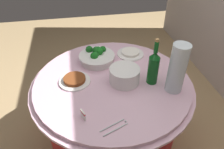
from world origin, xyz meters
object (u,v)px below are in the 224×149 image
at_px(food_plate_stir_fry, 75,80).
at_px(label_placard_mid, 83,114).
at_px(plate_stack, 124,75).
at_px(serving_tongs, 115,127).
at_px(decorative_fruit_vase, 177,70).
at_px(label_placard_front, 153,61).
at_px(wine_bottle, 154,67).
at_px(food_plate_rice, 130,53).
at_px(broccoli_bowl, 97,56).

relative_size(food_plate_stir_fry, label_placard_mid, 4.00).
xyz_separation_m(plate_stack, food_plate_stir_fry, (-0.06, -0.34, -0.04)).
bearing_deg(food_plate_stir_fry, serving_tongs, 24.16).
height_order(decorative_fruit_vase, label_placard_mid, decorative_fruit_vase).
xyz_separation_m(food_plate_stir_fry, label_placard_front, (-0.11, 0.61, 0.02)).
distance_m(food_plate_stir_fry, label_placard_front, 0.62).
distance_m(decorative_fruit_vase, serving_tongs, 0.53).
xyz_separation_m(wine_bottle, decorative_fruit_vase, (0.10, 0.12, 0.03)).
relative_size(serving_tongs, food_plate_stir_fry, 0.75).
height_order(wine_bottle, food_plate_rice, wine_bottle).
relative_size(plate_stack, label_placard_mid, 3.82).
relative_size(decorative_fruit_vase, serving_tongs, 2.07).
bearing_deg(label_placard_mid, food_plate_stir_fry, -174.57).
height_order(broccoli_bowl, label_placard_front, broccoli_bowl).
height_order(decorative_fruit_vase, label_placard_front, decorative_fruit_vase).
relative_size(broccoli_bowl, wine_bottle, 0.83).
xyz_separation_m(wine_bottle, food_plate_stir_fry, (-0.10, -0.53, -0.11)).
bearing_deg(decorative_fruit_vase, broccoli_bowl, -133.37).
height_order(plate_stack, wine_bottle, wine_bottle).
bearing_deg(label_placard_front, decorative_fruit_vase, 6.54).
relative_size(broccoli_bowl, decorative_fruit_vase, 0.82).
height_order(plate_stack, food_plate_rice, plate_stack).
bearing_deg(food_plate_stir_fry, decorative_fruit_vase, 72.74).
xyz_separation_m(wine_bottle, label_placard_front, (-0.21, 0.08, -0.10)).
bearing_deg(food_plate_stir_fry, wine_bottle, 79.37).
bearing_deg(broccoli_bowl, serving_tongs, 1.02).
xyz_separation_m(broccoli_bowl, wine_bottle, (0.33, 0.34, 0.09)).
xyz_separation_m(broccoli_bowl, plate_stack, (0.29, 0.15, 0.01)).
bearing_deg(decorative_fruit_vase, food_plate_rice, -160.24).
xyz_separation_m(broccoli_bowl, serving_tongs, (0.68, 0.01, -0.04)).
bearing_deg(decorative_fruit_vase, plate_stack, -114.77).
height_order(wine_bottle, food_plate_stir_fry, wine_bottle).
bearing_deg(decorative_fruit_vase, serving_tongs, -61.20).
height_order(wine_bottle, decorative_fruit_vase, decorative_fruit_vase).
distance_m(broccoli_bowl, food_plate_stir_fry, 0.30).
relative_size(broccoli_bowl, plate_stack, 1.33).
bearing_deg(food_plate_stir_fry, plate_stack, 79.97).
bearing_deg(wine_bottle, broccoli_bowl, -134.11).
relative_size(wine_bottle, label_placard_front, 6.11).
relative_size(broccoli_bowl, label_placard_mid, 5.09).
bearing_deg(plate_stack, label_placard_mid, -47.28).
relative_size(wine_bottle, label_placard_mid, 6.11).
bearing_deg(food_plate_stir_fry, label_placard_mid, 5.43).
xyz_separation_m(broccoli_bowl, food_plate_rice, (-0.05, 0.29, -0.03)).
xyz_separation_m(wine_bottle, serving_tongs, (0.35, -0.33, -0.12)).
relative_size(food_plate_rice, food_plate_stir_fry, 1.00).
bearing_deg(wine_bottle, food_plate_stir_fry, -100.63).
distance_m(wine_bottle, label_placard_front, 0.24).
distance_m(serving_tongs, food_plate_stir_fry, 0.49).
distance_m(decorative_fruit_vase, food_plate_rice, 0.53).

